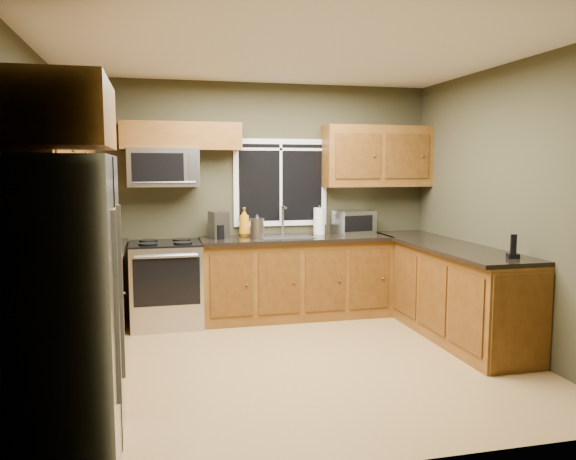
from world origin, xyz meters
name	(u,v)px	position (x,y,z in m)	size (l,w,h in m)	color
floor	(292,363)	(0.00, 0.00, 0.00)	(4.20, 4.20, 0.00)	olive
ceiling	(292,51)	(0.00, 0.00, 2.70)	(4.20, 4.20, 0.00)	white
back_wall	(255,200)	(0.00, 1.80, 1.35)	(4.20, 4.20, 0.00)	#363421
front_wall	(369,236)	(0.00, -1.80, 1.35)	(4.20, 4.20, 0.00)	#363421
left_wall	(30,216)	(-2.10, 0.00, 1.35)	(3.60, 3.60, 0.00)	#363421
right_wall	(506,208)	(2.10, 0.00, 1.35)	(3.60, 3.60, 0.00)	#363421
window	(281,182)	(0.30, 1.78, 1.55)	(1.12, 0.03, 1.02)	white
base_cabinets_left	(83,312)	(-1.80, 0.48, 0.45)	(0.60, 2.65, 0.90)	brown
countertop_left	(83,260)	(-1.78, 0.48, 0.92)	(0.65, 2.65, 0.04)	black
base_cabinets_back	(296,278)	(0.42, 1.50, 0.45)	(2.17, 0.60, 0.90)	brown
countertop_back	(296,239)	(0.42, 1.48, 0.92)	(2.17, 0.65, 0.04)	black
base_cabinets_peninsula	(446,290)	(1.80, 0.54, 0.45)	(0.60, 2.52, 0.90)	brown
countertop_peninsula	(445,246)	(1.78, 0.55, 0.92)	(0.65, 2.50, 0.04)	black
upper_cabinets_left	(59,152)	(-1.94, 0.48, 1.86)	(0.33, 2.65, 0.72)	brown
upper_cabinets_back_left	(181,136)	(-0.85, 1.64, 2.07)	(1.30, 0.33, 0.30)	brown
upper_cabinets_back_right	(377,156)	(1.45, 1.64, 1.86)	(1.30, 0.33, 0.72)	brown
upper_cabinet_over_fridge	(43,113)	(-1.74, -1.30, 2.03)	(0.72, 0.90, 0.38)	brown
refrigerator	(52,312)	(-1.74, -1.30, 0.90)	(0.74, 0.90, 1.80)	#B7B7BC
range	(166,283)	(-1.05, 1.47, 0.47)	(0.76, 0.69, 0.94)	#B7B7BC
microwave	(163,167)	(-1.05, 1.61, 1.73)	(0.76, 0.41, 0.42)	#B7B7BC
sink	(286,236)	(0.30, 1.49, 0.95)	(0.60, 0.42, 0.36)	slate
toaster_oven	(354,222)	(1.16, 1.62, 1.08)	(0.50, 0.42, 0.28)	#B7B7BC
coffee_maker	(219,226)	(-0.46, 1.55, 1.08)	(0.23, 0.27, 0.30)	slate
kettle	(257,227)	(-0.05, 1.42, 1.07)	(0.17, 0.17, 0.28)	#B7B7BC
paper_towel_roll	(319,221)	(0.74, 1.66, 1.10)	(0.14, 0.14, 0.35)	white
soap_bottle_a	(244,222)	(-0.15, 1.70, 1.11)	(0.13, 0.13, 0.33)	#C67D12
soap_bottle_c	(257,228)	(0.00, 1.68, 1.03)	(0.14, 0.14, 0.18)	white
cordless_phone	(513,251)	(1.89, -0.43, 1.00)	(0.12, 0.12, 0.21)	black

